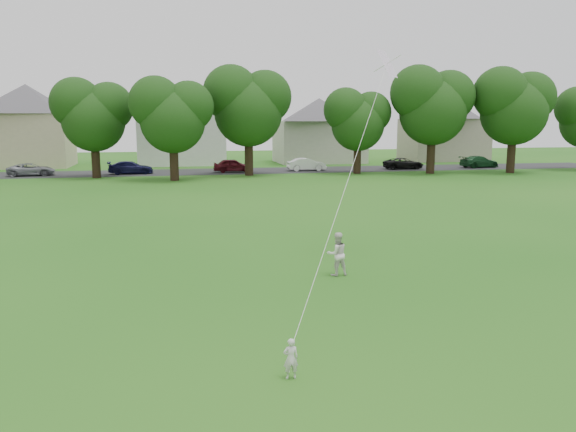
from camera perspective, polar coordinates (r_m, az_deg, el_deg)
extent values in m
plane|color=#1C5914|center=(13.79, -6.12, -11.12)|extent=(160.00, 160.00, 0.00)
cube|color=#2D2D30|center=(55.07, -10.48, 4.41)|extent=(90.00, 7.00, 0.01)
imported|color=silver|center=(11.03, 0.28, -14.28)|extent=(0.30, 0.20, 0.81)
imported|color=silver|center=(17.93, 5.00, -3.86)|extent=(0.74, 0.61, 1.40)
plane|color=white|center=(20.45, 10.04, 15.01)|extent=(1.09, 1.11, 0.94)
cylinder|color=white|center=(15.22, 6.63, 5.19)|extent=(0.01, 0.01, 12.26)
cylinder|color=black|center=(51.31, -18.95, 5.53)|extent=(0.72, 0.72, 3.31)
cylinder|color=black|center=(47.30, -11.50, 5.54)|extent=(0.72, 0.72, 3.29)
cylinder|color=black|center=(50.81, -4.00, 6.26)|extent=(0.76, 0.76, 3.79)
cylinder|color=black|center=(53.04, 7.05, 5.96)|extent=(0.70, 0.70, 3.07)
cylinder|color=black|center=(54.32, 14.31, 6.24)|extent=(0.77, 0.77, 3.86)
cylinder|color=black|center=(57.40, 21.74, 6.01)|extent=(0.77, 0.77, 3.82)
imported|color=gray|center=(55.40, -24.63, 4.32)|extent=(4.21, 2.29, 1.12)
imported|color=#13143E|center=(54.14, -15.70, 4.76)|extent=(4.14, 1.84, 1.18)
imported|color=#55111A|center=(54.31, -5.61, 5.14)|extent=(3.82, 1.63, 1.29)
imported|color=silver|center=(55.56, 1.90, 5.26)|extent=(3.80, 1.37, 1.25)
imported|color=black|center=(58.81, 11.65, 5.26)|extent=(4.11, 1.95, 1.13)
imported|color=#164220|center=(62.66, 18.85, 5.24)|extent=(4.40, 2.26, 1.22)
cube|color=beige|center=(66.54, -24.78, 6.99)|extent=(8.41, 7.41, 5.61)
pyramid|color=#504D53|center=(66.62, -25.15, 12.05)|extent=(12.13, 12.13, 3.09)
cube|color=white|center=(64.88, -10.78, 7.72)|extent=(9.45, 6.73, 5.77)
pyramid|color=#504D53|center=(64.98, -10.95, 13.06)|extent=(13.64, 13.64, 3.17)
cube|color=beige|center=(67.13, 3.14, 7.53)|extent=(9.88, 7.33, 4.83)
pyramid|color=#504D53|center=(67.13, 3.18, 11.87)|extent=(14.25, 14.25, 2.66)
cube|color=#A99C8C|center=(72.88, 15.50, 7.48)|extent=(9.60, 6.42, 5.13)
pyramid|color=#504D53|center=(72.91, 15.69, 11.71)|extent=(13.85, 13.85, 2.82)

